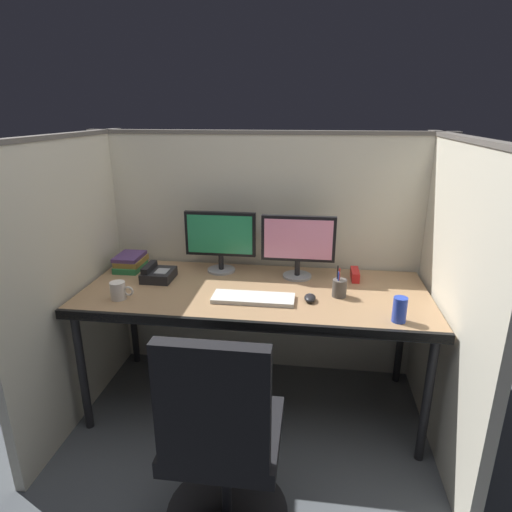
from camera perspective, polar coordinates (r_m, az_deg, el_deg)
The scene contains 16 objects.
ground_plane at distance 2.56m, azimuth -1.12°, elevation -22.55°, with size 8.00×8.00×0.00m, color #4C5156.
cubicle_partition_rear at distance 2.81m, azimuth 1.07°, elevation 0.03°, with size 2.21×0.06×1.57m.
cubicle_partition_left at distance 2.63m, azimuth -22.53°, elevation -2.81°, with size 0.06×1.41×1.57m.
cubicle_partition_right at distance 2.39m, azimuth 23.95°, elevation -5.12°, with size 0.06×1.41×1.57m.
desk at distance 2.43m, azimuth -0.20°, elevation -5.61°, with size 1.90×0.80×0.74m.
office_chair at distance 1.90m, azimuth -4.35°, elevation -25.46°, with size 0.52×0.52×0.97m.
monitor_left at distance 2.63m, azimuth -4.70°, elevation 2.43°, with size 0.43×0.17×0.37m.
monitor_right at distance 2.53m, azimuth 5.56°, elevation 1.78°, with size 0.43×0.17×0.37m.
keyboard_main at distance 2.28m, azimuth -0.36°, elevation -5.57°, with size 0.43×0.15×0.02m, color silver.
computer_mouse at distance 2.29m, azimuth 7.11°, elevation -5.49°, with size 0.06×0.10×0.04m.
pen_cup at distance 2.36m, azimuth 10.90°, elevation -4.13°, with size 0.08×0.08×0.17m.
coffee_mug at distance 2.39m, azimuth -17.61°, elevation -4.36°, with size 0.13×0.08×0.09m.
desk_phone at distance 2.61m, azimuth -12.79°, elevation -2.33°, with size 0.17×0.19×0.09m.
soda_can at distance 2.15m, azimuth 18.36°, elevation -6.70°, with size 0.07×0.07×0.12m, color #263FB2.
book_stack at distance 2.82m, azimuth -16.16°, elevation -0.76°, with size 0.16×0.22×0.09m.
red_stapler at distance 2.62m, azimuth 12.87°, elevation -2.39°, with size 0.04×0.15×0.06m, color red.
Camera 1 is at (0.30, -1.90, 1.69)m, focal length 30.44 mm.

